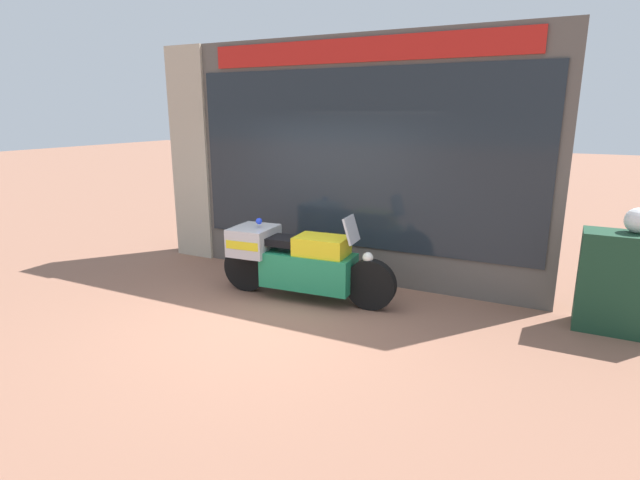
% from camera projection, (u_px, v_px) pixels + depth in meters
% --- Properties ---
extents(ground_plane, '(60.00, 60.00, 0.00)m').
position_uv_depth(ground_plane, '(272.00, 319.00, 6.18)').
color(ground_plane, '#8E604C').
extents(shop_building, '(6.20, 0.55, 3.53)m').
position_uv_depth(shop_building, '(319.00, 160.00, 7.62)').
color(shop_building, '#56514C').
rests_on(shop_building, ground).
extents(window_display, '(5.00, 0.30, 1.90)m').
position_uv_depth(window_display, '(358.00, 248.00, 7.69)').
color(window_display, slate).
rests_on(window_display, ground).
extents(paramedic_motorcycle, '(2.51, 0.70, 1.21)m').
position_uv_depth(paramedic_motorcycle, '(296.00, 260.00, 6.76)').
color(paramedic_motorcycle, black).
rests_on(paramedic_motorcycle, ground).
extents(utility_cabinet, '(0.94, 0.48, 1.17)m').
position_uv_depth(utility_cabinet, '(623.00, 283.00, 5.70)').
color(utility_cabinet, '#193D28').
rests_on(utility_cabinet, ground).
extents(white_helmet, '(0.29, 0.29, 0.29)m').
position_uv_depth(white_helmet, '(638.00, 220.00, 5.55)').
color(white_helmet, white).
rests_on(white_helmet, utility_cabinet).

